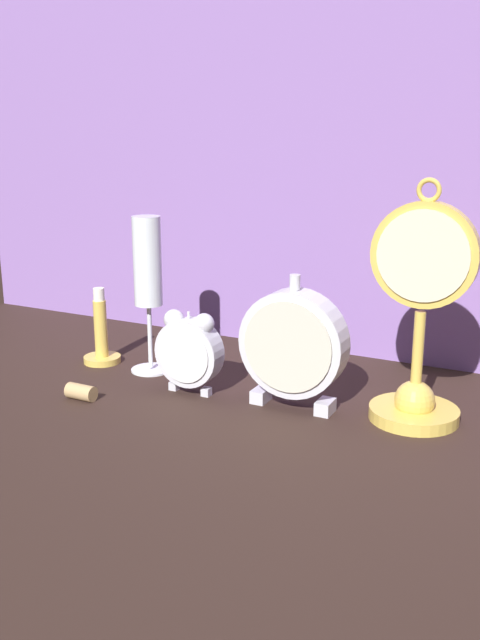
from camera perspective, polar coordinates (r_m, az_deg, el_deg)
name	(u,v)px	position (r m, az deg, el deg)	size (l,w,h in m)	color
ground_plane	(212,412)	(0.95, -2.23, -7.39)	(4.00, 4.00, 0.00)	black
fabric_backdrop_drape	(310,158)	(1.17, 5.65, 12.80)	(1.38, 0.01, 0.63)	#8460A8
pocket_watch_on_stand	(419,333)	(0.92, 14.14, -0.99)	(0.13, 0.11, 0.31)	gold
alarm_clock_twin_bell	(189,349)	(1.00, -4.10, -2.29)	(0.10, 0.03, 0.12)	silver
mantel_clock_silver	(293,345)	(0.94, 4.27, -1.99)	(0.14, 0.04, 0.18)	silver
champagne_flute	(148,273)	(1.07, -7.39, 3.72)	(0.06, 0.06, 0.24)	silver
brass_candlestick	(101,339)	(1.15, -11.04, -1.53)	(0.06, 0.06, 0.12)	gold
wine_cork	(81,392)	(1.01, -12.59, -5.65)	(0.02, 0.02, 0.04)	tan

